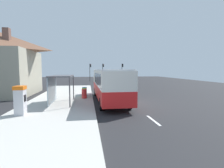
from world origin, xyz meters
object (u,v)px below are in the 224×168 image
(recycling_bin_blue, at_px, (85,91))
(traffic_light_near_side, at_px, (122,69))
(white_van, at_px, (115,78))
(sedan_near, at_px, (109,78))
(recycling_bin_red, at_px, (84,94))
(recycling_bin_yellow, at_px, (84,93))
(bus, at_px, (109,83))
(ticket_machine, at_px, (20,100))
(traffic_light_far_side, at_px, (90,70))
(bus_shelter, at_px, (58,82))
(recycling_bin_green, at_px, (84,92))
(traffic_light_median, at_px, (103,69))

(recycling_bin_blue, relative_size, traffic_light_near_side, 0.20)
(white_van, distance_m, sedan_near, 12.76)
(recycling_bin_red, height_order, recycling_bin_yellow, same)
(white_van, relative_size, sedan_near, 1.18)
(bus, distance_m, white_van, 20.89)
(ticket_machine, bearing_deg, traffic_light_far_side, 81.63)
(bus, height_order, ticket_machine, bus)
(ticket_machine, height_order, recycling_bin_yellow, ticket_machine)
(ticket_machine, relative_size, recycling_bin_blue, 2.04)
(bus_shelter, bearing_deg, recycling_bin_yellow, 55.39)
(bus, height_order, recycling_bin_yellow, bus)
(white_van, distance_m, traffic_light_near_side, 9.70)
(recycling_bin_blue, bearing_deg, ticket_machine, -116.00)
(white_van, relative_size, ticket_machine, 2.72)
(traffic_light_far_side, bearing_deg, recycling_bin_green, -92.29)
(recycling_bin_blue, height_order, traffic_light_near_side, traffic_light_near_side)
(ticket_machine, xyz_separation_m, traffic_light_near_side, (13.79, 34.48, 2.00))
(white_van, height_order, sedan_near, white_van)
(bus, xyz_separation_m, recycling_bin_green, (-2.49, 2.65, -1.19))
(white_van, distance_m, ticket_machine, 27.62)
(ticket_machine, height_order, recycling_bin_blue, ticket_machine)
(bus, height_order, recycling_bin_blue, bus)
(recycling_bin_yellow, xyz_separation_m, bus_shelter, (-2.21, -3.21, 1.44))
(traffic_light_median, bearing_deg, recycling_bin_red, -98.78)
(sedan_near, xyz_separation_m, ticket_machine, (-10.59, -38.30, 0.38))
(recycling_bin_yellow, bearing_deg, recycling_bin_red, -90.00)
(ticket_machine, bearing_deg, recycling_bin_yellow, 59.65)
(traffic_light_median, bearing_deg, white_van, -80.32)
(white_van, height_order, traffic_light_far_side, traffic_light_far_side)
(sedan_near, bearing_deg, traffic_light_median, -130.52)
(recycling_bin_red, height_order, recycling_bin_blue, same)
(traffic_light_near_side, relative_size, traffic_light_far_side, 1.01)
(bus, height_order, recycling_bin_red, bus)
(recycling_bin_red, distance_m, recycling_bin_blue, 2.10)
(sedan_near, bearing_deg, ticket_machine, -105.45)
(traffic_light_near_side, bearing_deg, bus, -103.77)
(white_van, xyz_separation_m, recycling_bin_red, (-6.40, -19.27, -0.69))
(white_van, relative_size, traffic_light_near_side, 1.11)
(recycling_bin_red, xyz_separation_m, recycling_bin_blue, (0.00, 2.10, 0.00))
(bus, relative_size, recycling_bin_green, 11.62)
(sedan_near, relative_size, recycling_bin_yellow, 4.69)
(white_van, bearing_deg, traffic_light_far_side, 118.55)
(white_van, height_order, ticket_machine, white_van)
(sedan_near, bearing_deg, traffic_light_far_side, -150.78)
(sedan_near, distance_m, traffic_light_near_side, 5.52)
(recycling_bin_yellow, distance_m, recycling_bin_blue, 1.40)
(traffic_light_median, xyz_separation_m, bus_shelter, (-6.82, -32.31, -1.07))
(traffic_light_near_side, relative_size, bus_shelter, 1.19)
(recycling_bin_green, bearing_deg, white_van, 70.29)
(recycling_bin_green, xyz_separation_m, traffic_light_far_side, (1.10, 27.60, 2.48))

